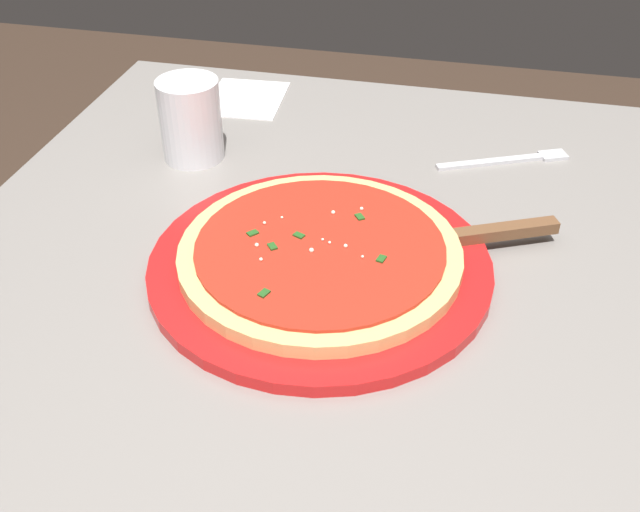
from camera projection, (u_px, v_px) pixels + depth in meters
name	position (u px, v px, depth m)	size (l,w,h in m)	color
restaurant_table	(310.00, 336.00, 0.97)	(0.91, 0.84, 0.77)	black
serving_plate	(320.00, 265.00, 0.82)	(0.38, 0.38, 0.01)	red
pizza	(320.00, 253.00, 0.81)	(0.31, 0.31, 0.02)	#DBB26B
pizza_server	(470.00, 237.00, 0.84)	(0.13, 0.22, 0.01)	silver
cup_tall_drink	(191.00, 120.00, 1.00)	(0.08, 0.08, 0.11)	silver
napkin_folded_right	(246.00, 98.00, 1.18)	(0.14, 0.11, 0.00)	white
fork	(510.00, 160.00, 1.02)	(0.09, 0.18, 0.00)	silver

